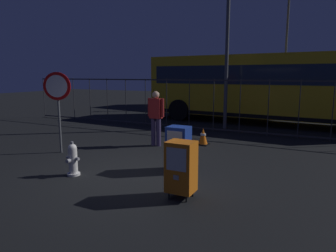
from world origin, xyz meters
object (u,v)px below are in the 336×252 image
Objects in this scene: pedestrian at (156,115)px; street_light_near_left at (228,30)px; fire_hydrant at (73,160)px; newspaper_box_secondary at (181,167)px; newspaper_box_primary at (179,146)px; traffic_cone at (203,137)px; stop_sign at (58,95)px; street_light_near_right at (287,36)px; bus_near at (266,85)px; bus_far at (239,82)px.

street_light_near_left is at bearing 75.86° from pedestrian.
newspaper_box_secondary is (2.60, -0.08, 0.22)m from fire_hydrant.
newspaper_box_primary reaches higher than traffic_cone.
stop_sign is (-3.64, 0.02, 1.03)m from newspaper_box_primary.
fire_hydrant is 8.15m from street_light_near_left.
stop_sign is at bearing -105.46° from street_light_near_right.
street_light_near_right reaches higher than bus_near.
newspaper_box_secondary is at bearing -74.91° from traffic_cone.
stop_sign is 2.85m from pedestrian.
street_light_near_left is at bearing -71.86° from bus_far.
pedestrian is (1.97, 1.95, -0.65)m from stop_sign.
bus_far is at bearing 98.10° from traffic_cone.
bus_far is (1.78, 12.84, 0.11)m from stop_sign.
fire_hydrant is 2.52m from stop_sign.
stop_sign reaches higher than newspaper_box_secondary.
street_light_near_right reaches higher than newspaper_box_primary.
street_light_near_left reaches higher than fire_hydrant.
street_light_near_right is (-0.02, 6.99, 2.84)m from bus_near.
pedestrian is at bearing -99.47° from street_light_near_right.
newspaper_box_secondary is at bearing -54.94° from pedestrian.
street_light_near_left is at bearing -97.40° from street_light_near_right.
stop_sign reaches higher than fire_hydrant.
street_light_near_right is (2.18, 13.06, 3.60)m from pedestrian.
bus_near reaches higher than newspaper_box_secondary.
street_light_near_left reaches higher than newspaper_box_secondary.
pedestrian is at bearing 85.89° from fire_hydrant.
street_light_near_right is at bearing 81.59° from fire_hydrant.
newspaper_box_primary is 0.13× the size of street_light_near_right.
traffic_cone is 10.32m from bus_far.
bus_far is at bearing -137.54° from street_light_near_right.
street_light_near_right is (0.93, 12.29, 4.29)m from traffic_cone.
fire_hydrant is 0.33× the size of stop_sign.
newspaper_box_primary is 2.79m from traffic_cone.
bus_near is at bearing 90.97° from newspaper_box_secondary.
stop_sign is 0.28× the size of street_light_near_right.
bus_far reaches higher than fire_hydrant.
fire_hydrant reaches higher than traffic_cone.
newspaper_box_primary is (1.90, 1.31, 0.22)m from fire_hydrant.
bus_far is at bearing 91.02° from pedestrian.
fire_hydrant is 1.41× the size of traffic_cone.
fire_hydrant is at bearing -81.80° from bus_far.
bus_near is (-0.16, 9.43, 1.14)m from newspaper_box_secondary.
newspaper_box_primary reaches higher than fire_hydrant.
street_light_near_right is at bearing 90.63° from newspaper_box_secondary.
street_light_near_right is at bearing 50.83° from bus_far.
newspaper_box_primary is at bearing -81.25° from traffic_cone.
traffic_cone is at bearing 31.64° from pedestrian.
pedestrian is 10.92m from bus_far.
pedestrian is 13.72m from street_light_near_right.
fire_hydrant is at bearing -100.67° from bus_near.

